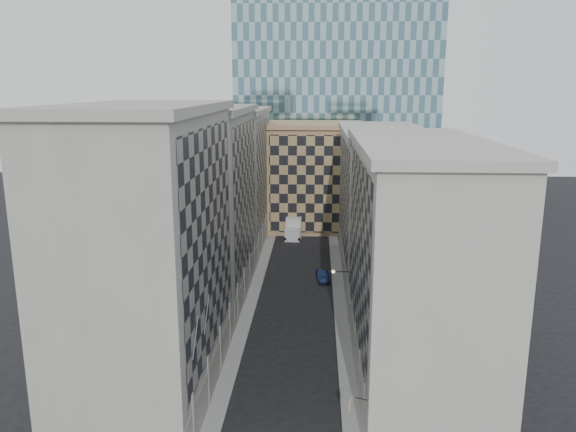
% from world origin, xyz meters
% --- Properties ---
extents(sidewalk_west, '(1.50, 100.00, 0.15)m').
position_xyz_m(sidewalk_west, '(-5.25, 30.00, 0.07)').
color(sidewalk_west, gray).
rests_on(sidewalk_west, ground).
extents(sidewalk_east, '(1.50, 100.00, 0.15)m').
position_xyz_m(sidewalk_east, '(5.25, 30.00, 0.07)').
color(sidewalk_east, gray).
rests_on(sidewalk_east, ground).
extents(bldg_left_a, '(10.80, 22.80, 23.70)m').
position_xyz_m(bldg_left_a, '(-10.88, 11.00, 11.82)').
color(bldg_left_a, '#99958A').
rests_on(bldg_left_a, ground).
extents(bldg_left_b, '(10.80, 22.80, 22.70)m').
position_xyz_m(bldg_left_b, '(-10.88, 33.00, 11.32)').
color(bldg_left_b, '#9B9890').
rests_on(bldg_left_b, ground).
extents(bldg_left_c, '(10.80, 22.80, 21.70)m').
position_xyz_m(bldg_left_c, '(-10.88, 55.00, 10.83)').
color(bldg_left_c, '#99958A').
rests_on(bldg_left_c, ground).
extents(bldg_right_a, '(10.80, 26.80, 20.70)m').
position_xyz_m(bldg_right_a, '(10.88, 15.00, 10.32)').
color(bldg_right_a, '#ABA79C').
rests_on(bldg_right_a, ground).
extents(bldg_right_b, '(10.80, 28.80, 19.70)m').
position_xyz_m(bldg_right_b, '(10.89, 42.00, 9.85)').
color(bldg_right_b, '#ABA79C').
rests_on(bldg_right_b, ground).
extents(tan_block, '(16.80, 14.80, 18.80)m').
position_xyz_m(tan_block, '(2.00, 67.90, 9.44)').
color(tan_block, tan).
rests_on(tan_block, ground).
extents(church_tower, '(7.20, 7.20, 51.50)m').
position_xyz_m(church_tower, '(0.00, 82.00, 26.95)').
color(church_tower, '#2C2622').
rests_on(church_tower, ground).
extents(flagpoles_left, '(0.10, 6.33, 2.33)m').
position_xyz_m(flagpoles_left, '(-5.90, 6.00, 8.00)').
color(flagpoles_left, gray).
rests_on(flagpoles_left, ground).
extents(bracket_lamp, '(1.98, 0.36, 0.36)m').
position_xyz_m(bracket_lamp, '(4.38, 24.00, 6.20)').
color(bracket_lamp, black).
rests_on(bracket_lamp, ground).
extents(box_truck, '(2.90, 6.46, 3.48)m').
position_xyz_m(box_truck, '(-1.42, 60.53, 1.51)').
color(box_truck, silver).
rests_on(box_truck, ground).
extents(dark_car, '(1.86, 4.28, 1.37)m').
position_xyz_m(dark_car, '(3.26, 38.75, 0.69)').
color(dark_car, '#101B3B').
rests_on(dark_car, ground).
extents(shop_sign, '(1.26, 0.71, 0.82)m').
position_xyz_m(shop_sign, '(4.96, 3.00, 3.83)').
color(shop_sign, black).
rests_on(shop_sign, ground).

